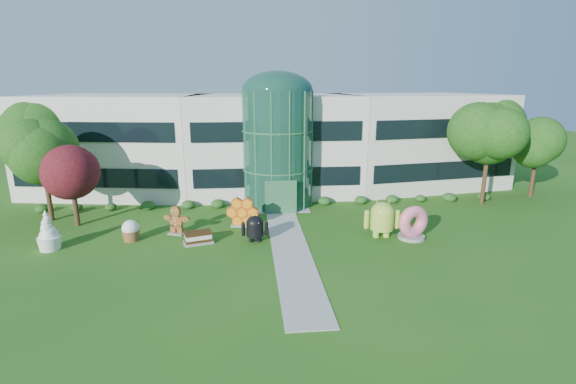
{
  "coord_description": "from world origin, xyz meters",
  "views": [
    {
      "loc": [
        -2.63,
        -23.71,
        10.41
      ],
      "look_at": [
        0.3,
        6.0,
        2.6
      ],
      "focal_mm": 26.0,
      "sensor_mm": 36.0,
      "label": 1
    }
  ],
  "objects_px": {
    "android_black": "(255,227)",
    "donut": "(412,222)",
    "gingerbread": "(176,220)",
    "android_green": "(382,217)"
  },
  "relations": [
    {
      "from": "android_black",
      "to": "donut",
      "type": "height_order",
      "value": "donut"
    },
    {
      "from": "android_green",
      "to": "donut",
      "type": "bearing_deg",
      "value": -8.9
    },
    {
      "from": "android_green",
      "to": "android_black",
      "type": "xyz_separation_m",
      "value": [
        -8.78,
        -0.03,
        -0.41
      ]
    },
    {
      "from": "android_black",
      "to": "donut",
      "type": "bearing_deg",
      "value": -2.77
    },
    {
      "from": "android_black",
      "to": "gingerbread",
      "type": "bearing_deg",
      "value": 158.92
    },
    {
      "from": "android_green",
      "to": "donut",
      "type": "height_order",
      "value": "android_green"
    },
    {
      "from": "donut",
      "to": "android_green",
      "type": "bearing_deg",
      "value": 150.35
    },
    {
      "from": "android_black",
      "to": "donut",
      "type": "relative_size",
      "value": 0.9
    },
    {
      "from": "android_black",
      "to": "android_green",
      "type": "bearing_deg",
      "value": -0.23
    },
    {
      "from": "android_black",
      "to": "gingerbread",
      "type": "relative_size",
      "value": 0.95
    }
  ]
}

